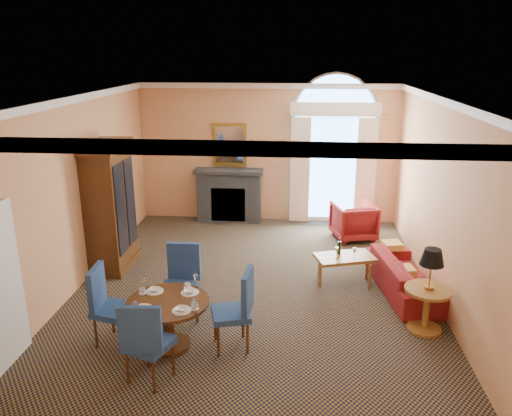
# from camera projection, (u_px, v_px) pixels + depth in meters

# --- Properties ---
(ground) EXTENTS (7.50, 7.50, 0.00)m
(ground) POSITION_uv_depth(u_px,v_px,m) (253.00, 289.00, 8.51)
(ground) COLOR black
(ground) RESTS_ON ground
(room_envelope) EXTENTS (6.04, 7.52, 3.45)m
(room_envelope) POSITION_uv_depth(u_px,v_px,m) (255.00, 137.00, 8.39)
(room_envelope) COLOR #E6A46D
(room_envelope) RESTS_ON ground
(armoire) EXTENTS (0.68, 1.20, 2.36)m
(armoire) POSITION_uv_depth(u_px,v_px,m) (109.00, 208.00, 9.13)
(armoire) COLOR #3C210D
(armoire) RESTS_ON ground
(dining_table) EXTENTS (1.11, 1.11, 0.90)m
(dining_table) POSITION_uv_depth(u_px,v_px,m) (168.00, 313.00, 6.71)
(dining_table) COLOR #3C210D
(dining_table) RESTS_ON ground
(dining_chair_north) EXTENTS (0.63, 0.63, 1.13)m
(dining_chair_north) POSITION_uv_depth(u_px,v_px,m) (183.00, 276.00, 7.54)
(dining_chair_north) COLOR navy
(dining_chair_north) RESTS_ON ground
(dining_chair_south) EXTENTS (0.65, 0.65, 1.13)m
(dining_chair_south) POSITION_uv_depth(u_px,v_px,m) (145.00, 339.00, 5.89)
(dining_chair_south) COLOR navy
(dining_chair_south) RESTS_ON ground
(dining_chair_east) EXTENTS (0.61, 0.61, 1.13)m
(dining_chair_east) POSITION_uv_depth(u_px,v_px,m) (239.00, 305.00, 6.68)
(dining_chair_east) COLOR navy
(dining_chair_east) RESTS_ON ground
(dining_chair_west) EXTENTS (0.61, 0.61, 1.13)m
(dining_chair_west) POSITION_uv_depth(u_px,v_px,m) (106.00, 301.00, 6.78)
(dining_chair_west) COLOR navy
(dining_chair_west) RESTS_ON ground
(sofa) EXTENTS (1.09, 2.12, 0.59)m
(sofa) POSITION_uv_depth(u_px,v_px,m) (406.00, 276.00, 8.34)
(sofa) COLOR maroon
(sofa) RESTS_ON ground
(armchair) EXTENTS (1.04, 1.05, 0.79)m
(armchair) POSITION_uv_depth(u_px,v_px,m) (354.00, 221.00, 10.71)
(armchair) COLOR maroon
(armchair) RESTS_ON ground
(coffee_table) EXTENTS (1.11, 0.82, 0.80)m
(coffee_table) POSITION_uv_depth(u_px,v_px,m) (345.00, 258.00, 8.63)
(coffee_table) COLOR #A47131
(coffee_table) RESTS_ON ground
(side_table) EXTENTS (0.67, 0.67, 1.25)m
(side_table) POSITION_uv_depth(u_px,v_px,m) (429.00, 282.00, 7.05)
(side_table) COLOR #A47131
(side_table) RESTS_ON ground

